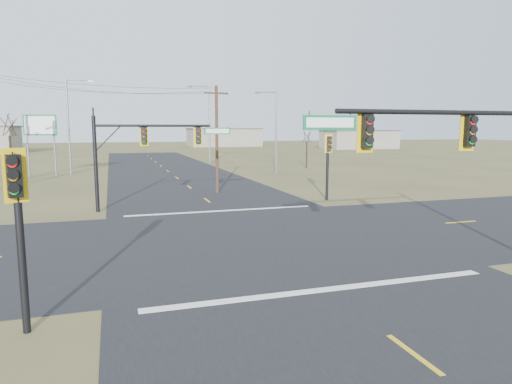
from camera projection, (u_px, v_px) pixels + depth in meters
The scene contains 18 objects.
ground at pixel (257, 238), 21.98m from camera, with size 320.00×320.00×0.00m, color brown.
road_ew at pixel (257, 238), 21.98m from camera, with size 160.00×14.00×0.02m, color black.
road_ns at pixel (257, 238), 21.98m from camera, with size 14.00×160.00×0.02m, color black.
stop_bar_near at pixel (327, 289), 14.90m from camera, with size 12.00×0.40×0.01m, color silver.
stop_bar_far at pixel (221, 211), 29.06m from camera, with size 12.00×0.40×0.01m, color silver.
mast_arm_near at pixel (470, 146), 15.70m from camera, with size 10.33×0.47×6.38m.
mast_arm_far at pixel (149, 142), 29.25m from camera, with size 8.82×0.52×6.01m.
pedestal_signal_ne at pixel (328, 153), 33.03m from camera, with size 0.66×0.58×4.86m.
pedestal_signal_sw at pixel (17, 202), 11.24m from camera, with size 0.67×0.59×4.80m.
utility_pole_near at pixel (217, 138), 36.66m from camera, with size 2.07×0.61×8.60m.
highway_sign at pixel (40, 133), 49.24m from camera, with size 3.47×1.02×6.71m.
streetlight_a at pixel (275, 128), 51.77m from camera, with size 2.64×0.38×9.44m.
streetlight_b at pixel (208, 120), 66.24m from camera, with size 3.20×0.44×11.42m.
streetlight_c at pixel (71, 121), 51.13m from camera, with size 2.99×0.29×10.77m.
bare_tree_a at pixel (9, 125), 44.64m from camera, with size 3.70×3.70×7.09m.
bare_tree_c at pixel (307, 136), 59.96m from camera, with size 2.77×2.77×5.46m.
warehouse_mid at pixel (224, 138), 132.95m from camera, with size 20.00×12.00×5.00m, color gray.
warehouse_right at pixel (359, 140), 118.38m from camera, with size 18.00×10.00×4.50m, color gray.
Camera 1 is at (-6.55, -20.44, 5.26)m, focal length 32.00 mm.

